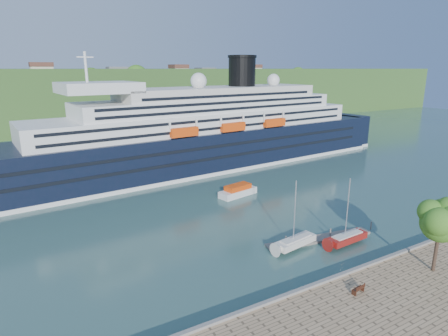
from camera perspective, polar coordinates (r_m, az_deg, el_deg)
ground at (r=49.14m, az=19.21°, el=-15.40°), size 400.00×400.00×0.00m
far_hillside at (r=175.35m, az=-19.28°, el=10.15°), size 400.00×50.00×24.00m
quay_coping at (r=48.47m, az=19.51°, el=-14.31°), size 220.00×0.50×0.30m
cruise_ship at (r=91.68m, az=-3.81°, el=8.39°), size 123.35×27.35×27.47m
park_bench at (r=44.08m, az=19.77°, el=-16.87°), size 1.78×0.91×1.10m
promenade_tree at (r=50.28m, az=29.93°, el=-8.47°), size 5.88×5.88×9.74m
floating_pontoon at (r=57.02m, az=14.32°, el=-10.40°), size 16.80×4.80×0.37m
sailboat_white_near at (r=52.10m, az=11.05°, el=-7.25°), size 7.51×3.07×9.42m
sailboat_red at (r=55.07m, az=18.57°, el=-6.56°), size 7.37×2.43×9.38m
tender_launch at (r=73.26m, az=2.12°, el=-3.39°), size 8.45×4.29×2.23m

